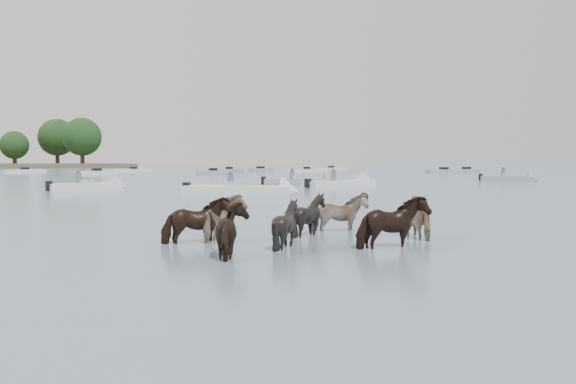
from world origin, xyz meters
name	(u,v)px	position (x,y,z in m)	size (l,w,h in m)	color
ground	(367,240)	(0.00, 0.00, 0.00)	(400.00, 400.00, 0.00)	slate
pony_herd	(301,224)	(-1.58, 0.23, 0.41)	(6.88, 4.20, 1.36)	black
swimming_pony	(363,197)	(6.76, 13.36, 0.10)	(0.72, 0.44, 0.44)	black
motorboat_a	(97,187)	(-4.71, 26.49, 0.23)	(4.97, 2.62, 1.92)	silver
motorboat_b	(252,191)	(2.93, 18.96, 0.22)	(6.22, 4.75, 1.92)	silver
motorboat_c	(307,182)	(10.62, 30.03, 0.23)	(5.77, 2.82, 1.92)	gray
motorboat_d	(348,184)	(11.88, 25.64, 0.22)	(5.99, 2.99, 1.92)	silver
motorboat_e	(516,179)	(30.55, 30.58, 0.23)	(4.85, 4.18, 1.92)	gray
distant_flotilla	(121,172)	(0.70, 73.03, 0.26)	(104.18, 25.85, 0.93)	silver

